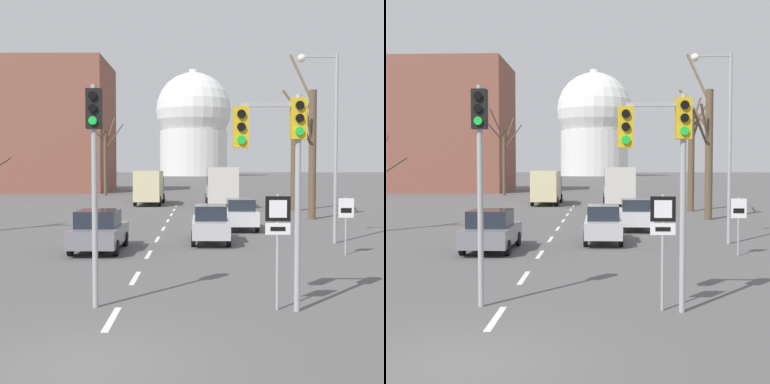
# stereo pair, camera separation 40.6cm
# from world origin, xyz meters

# --- Properties ---
(ground_plane) EXTENTS (800.00, 800.00, 0.00)m
(ground_plane) POSITION_xyz_m (0.00, 0.00, 0.00)
(ground_plane) COLOR #565454
(lane_stripe_0) EXTENTS (0.16, 2.00, 0.01)m
(lane_stripe_0) POSITION_xyz_m (0.00, 2.89, 0.00)
(lane_stripe_0) COLOR silver
(lane_stripe_0) RESTS_ON ground_plane
(lane_stripe_1) EXTENTS (0.16, 2.00, 0.01)m
(lane_stripe_1) POSITION_xyz_m (0.00, 7.39, 0.00)
(lane_stripe_1) COLOR silver
(lane_stripe_1) RESTS_ON ground_plane
(lane_stripe_2) EXTENTS (0.16, 2.00, 0.01)m
(lane_stripe_2) POSITION_xyz_m (0.00, 11.89, 0.00)
(lane_stripe_2) COLOR silver
(lane_stripe_2) RESTS_ON ground_plane
(lane_stripe_3) EXTENTS (0.16, 2.00, 0.01)m
(lane_stripe_3) POSITION_xyz_m (0.00, 16.39, 0.00)
(lane_stripe_3) COLOR silver
(lane_stripe_3) RESTS_ON ground_plane
(lane_stripe_4) EXTENTS (0.16, 2.00, 0.01)m
(lane_stripe_4) POSITION_xyz_m (0.00, 20.89, 0.00)
(lane_stripe_4) COLOR silver
(lane_stripe_4) RESTS_ON ground_plane
(lane_stripe_5) EXTENTS (0.16, 2.00, 0.01)m
(lane_stripe_5) POSITION_xyz_m (0.00, 25.39, 0.00)
(lane_stripe_5) COLOR silver
(lane_stripe_5) RESTS_ON ground_plane
(lane_stripe_6) EXTENTS (0.16, 2.00, 0.01)m
(lane_stripe_6) POSITION_xyz_m (0.00, 29.89, 0.00)
(lane_stripe_6) COLOR silver
(lane_stripe_6) RESTS_ON ground_plane
(lane_stripe_7) EXTENTS (0.16, 2.00, 0.01)m
(lane_stripe_7) POSITION_xyz_m (0.00, 34.39, 0.00)
(lane_stripe_7) COLOR silver
(lane_stripe_7) RESTS_ON ground_plane
(lane_stripe_8) EXTENTS (0.16, 2.00, 0.01)m
(lane_stripe_8) POSITION_xyz_m (0.00, 38.89, 0.00)
(lane_stripe_8) COLOR silver
(lane_stripe_8) RESTS_ON ground_plane
(traffic_signal_near_right) EXTENTS (1.71, 0.34, 5.16)m
(traffic_signal_near_right) POSITION_xyz_m (3.85, 3.59, 3.90)
(traffic_signal_near_right) COLOR #9E9EA3
(traffic_signal_near_right) RESTS_ON ground_plane
(traffic_signal_centre_tall) EXTENTS (0.36, 0.34, 5.43)m
(traffic_signal_centre_tall) POSITION_xyz_m (-0.57, 3.90, 3.77)
(traffic_signal_centre_tall) COLOR #9E9EA3
(traffic_signal_centre_tall) RESTS_ON ground_plane
(route_sign_post) EXTENTS (0.60, 0.08, 2.80)m
(route_sign_post) POSITION_xyz_m (3.86, 3.70, 1.92)
(route_sign_post) COLOR #9E9EA3
(route_sign_post) RESTS_ON ground_plane
(speed_limit_sign) EXTENTS (0.60, 0.08, 2.29)m
(speed_limit_sign) POSITION_xyz_m (7.75, 11.86, 1.54)
(speed_limit_sign) COLOR #9E9EA3
(speed_limit_sign) RESTS_ON ground_plane
(street_lamp_right) EXTENTS (1.83, 0.36, 8.51)m
(street_lamp_right) POSITION_xyz_m (7.86, 15.15, 5.17)
(street_lamp_right) COLOR #9E9EA3
(street_lamp_right) RESTS_ON ground_plane
(sedan_near_left) EXTENTS (1.72, 4.24, 1.74)m
(sedan_near_left) POSITION_xyz_m (2.52, 15.29, 0.88)
(sedan_near_left) COLOR #B7B7BC
(sedan_near_left) RESTS_ON ground_plane
(sedan_near_right) EXTENTS (1.79, 3.90, 1.52)m
(sedan_near_right) POSITION_xyz_m (-3.05, 46.70, 0.77)
(sedan_near_right) COLOR maroon
(sedan_near_right) RESTS_ON ground_plane
(sedan_mid_centre) EXTENTS (1.80, 4.04, 1.72)m
(sedan_mid_centre) POSITION_xyz_m (4.30, 20.43, 0.87)
(sedan_mid_centre) COLOR silver
(sedan_mid_centre) RESTS_ON ground_plane
(sedan_far_left) EXTENTS (1.97, 4.26, 1.70)m
(sedan_far_left) POSITION_xyz_m (-2.12, 12.81, 0.84)
(sedan_far_left) COLOR slate
(sedan_far_left) RESTS_ON ground_plane
(sedan_far_right) EXTENTS (1.68, 3.83, 1.54)m
(sedan_far_right) POSITION_xyz_m (-3.81, 52.99, 0.77)
(sedan_far_right) COLOR navy
(sedan_far_right) RESTS_ON ground_plane
(city_bus) EXTENTS (2.66, 10.80, 3.48)m
(city_bus) POSITION_xyz_m (4.01, 39.48, 2.05)
(city_bus) COLOR beige
(city_bus) RESTS_ON ground_plane
(delivery_truck) EXTENTS (2.44, 7.20, 3.14)m
(delivery_truck) POSITION_xyz_m (-2.55, 40.52, 1.70)
(delivery_truck) COLOR #333842
(delivery_truck) RESTS_ON ground_plane
(bare_tree_left_near) EXTENTS (3.95, 4.20, 10.66)m
(bare_tree_left_near) POSITION_xyz_m (-9.57, 57.27, 4.78)
(bare_tree_left_near) COLOR brown
(bare_tree_left_near) RESTS_ON ground_plane
(bare_tree_right_near) EXTENTS (2.11, 4.55, 11.44)m
(bare_tree_right_near) POSITION_xyz_m (9.45, 26.63, 4.83)
(bare_tree_right_near) COLOR brown
(bare_tree_right_near) RESTS_ON ground_plane
(bare_tree_right_far) EXTENTS (1.75, 1.55, 9.11)m
(bare_tree_right_far) POSITION_xyz_m (9.62, 33.49, 4.42)
(bare_tree_right_far) COLOR brown
(bare_tree_right_far) RESTS_ON ground_plane
(capitol_dome) EXTENTS (32.07, 32.07, 45.30)m
(capitol_dome) POSITION_xyz_m (0.00, 221.07, 22.07)
(capitol_dome) COLOR silver
(capitol_dome) RESTS_ON ground_plane
(apartment_block_left) EXTENTS (18.00, 14.00, 18.53)m
(apartment_block_left) POSITION_xyz_m (-19.98, 68.45, 9.26)
(apartment_block_left) COLOR brown
(apartment_block_left) RESTS_ON ground_plane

